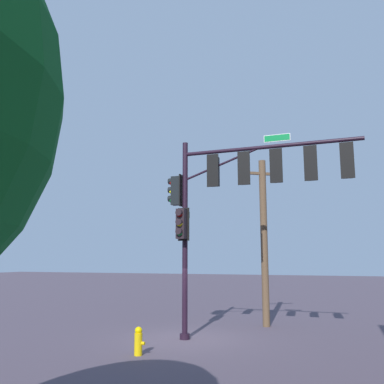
# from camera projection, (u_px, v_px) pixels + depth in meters

# --- Properties ---
(ground_plane) EXTENTS (120.00, 120.00, 0.00)m
(ground_plane) POSITION_uv_depth(u_px,v_px,m) (185.00, 339.00, 14.86)
(ground_plane) COLOR #493E4B
(signal_pole_assembly) EXTENTS (7.08, 1.15, 7.28)m
(signal_pole_assembly) POSITION_uv_depth(u_px,v_px,m) (238.00, 188.00, 14.99)
(signal_pole_assembly) COLOR black
(signal_pole_assembly) RESTS_ON ground_plane
(utility_pole) EXTENTS (1.58, 1.07, 7.25)m
(utility_pole) POSITION_uv_depth(u_px,v_px,m) (264.00, 239.00, 18.20)
(utility_pole) COLOR brown
(utility_pole) RESTS_ON ground_plane
(fire_hydrant) EXTENTS (0.33, 0.24, 0.83)m
(fire_hydrant) POSITION_uv_depth(u_px,v_px,m) (138.00, 341.00, 12.44)
(fire_hydrant) COLOR #DFB30C
(fire_hydrant) RESTS_ON ground_plane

